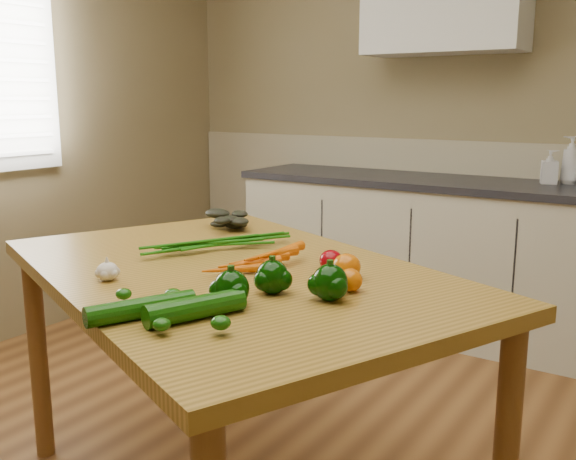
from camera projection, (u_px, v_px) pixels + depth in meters
The scene contains 16 objects.
room at pixel (220, 133), 1.92m from camera, with size 4.04×5.04×2.64m.
counter_run at pixel (479, 260), 3.62m from camera, with size 2.84×0.64×1.14m.
table at pixel (230, 296), 1.99m from camera, with size 1.84×1.54×0.84m.
soap_bottle_a at pixel (571, 160), 3.41m from camera, with size 0.10×0.10×0.25m, color silver.
soap_bottle_b at pixel (550, 167), 3.42m from camera, with size 0.08×0.08×0.18m, color silver.
carrot_bunch at pixel (248, 251), 2.02m from camera, with size 0.29×0.22×0.08m, color #E06205, non-canonical shape.
leafy_greens at pixel (228, 216), 2.52m from camera, with size 0.22×0.20×0.11m, color black, non-canonical shape.
garlic_bulb at pixel (107, 271), 1.82m from camera, with size 0.06×0.06×0.05m, color white.
pepper_a at pixel (272, 277), 1.70m from camera, with size 0.09×0.09×0.09m, color black.
pepper_b at pixel (330, 283), 1.64m from camera, with size 0.09×0.09×0.09m, color black.
pepper_c at pixel (231, 288), 1.59m from camera, with size 0.09×0.09×0.09m, color black.
tomato_a at pixel (331, 261), 1.92m from camera, with size 0.07×0.07×0.07m, color #84020A.
tomato_b at pixel (347, 266), 1.83m from camera, with size 0.08×0.08×0.08m, color #D36005.
tomato_c at pixel (350, 280), 1.72m from camera, with size 0.07×0.07×0.06m, color #D36005.
zucchini_a at pixel (195, 308), 1.50m from camera, with size 0.06×0.06×0.25m, color #0D4006.
zucchini_b at pixel (141, 308), 1.51m from camera, with size 0.05×0.05×0.26m, color #0D4006.
Camera 1 is at (1.24, -1.34, 1.35)m, focal length 40.00 mm.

